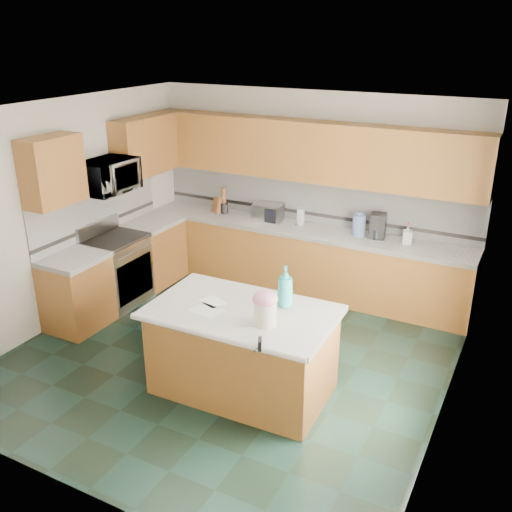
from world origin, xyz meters
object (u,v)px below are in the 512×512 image
Objects in this scene: knife_block at (218,205)px; coffee_maker at (378,226)px; soap_bottle_island at (285,287)px; island_top at (242,312)px; toaster_oven at (268,212)px; treat_jar at (265,313)px; island_base at (243,353)px.

coffee_maker is at bearing 23.03° from knife_block.
island_top is at bearing -166.25° from soap_bottle_island.
knife_block reaches higher than toaster_oven.
knife_block reaches higher than treat_jar.
soap_bottle_island is 3.13m from knife_block.
island_base is 0.46m from island_top.
coffee_maker is at bearing 76.07° from island_base.
island_base is at bearing -166.25° from soap_bottle_island.
soap_bottle_island reaches higher than knife_block.
coffee_maker reaches higher than knife_block.
island_top is 0.48m from soap_bottle_island.
soap_bottle_island reaches higher than treat_jar.
soap_bottle_island is 2.64m from toaster_oven.
island_base is 4.11× the size of soap_bottle_island.
island_top is 4.35× the size of toaster_oven.
island_top is 5.57× the size of coffee_maker.
soap_bottle_island reaches higher than toaster_oven.
treat_jar is at bearing -27.83° from island_base.
island_top is at bearing -110.76° from coffee_maker.
knife_block is 0.72× the size of coffee_maker.
knife_block is at bearing 123.93° from island_base.
toaster_oven is at bearing 22.31° from knife_block.
soap_bottle_island is at bearing 36.70° from island_top.
soap_bottle_island reaches higher than island_top.
coffee_maker is (0.24, 2.74, 0.05)m from treat_jar.
soap_bottle_island is (0.00, 0.43, 0.09)m from treat_jar.
treat_jar is at bearing -27.83° from island_top.
island_top is 4.35× the size of soap_bottle_island.
coffee_maker is at bearing 76.07° from island_top.
knife_block is at bearing 172.50° from coffee_maker.
island_top reaches higher than island_base.
island_base is at bearing -110.76° from coffee_maker.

